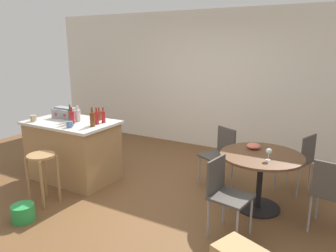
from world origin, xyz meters
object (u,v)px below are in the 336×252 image
bottle_1 (92,119)px  kitchen_island (73,150)px  bottle_0 (97,118)px  folding_chair_left (299,158)px  wine_glass (269,151)px  folding_chair_near (225,191)px  bottle_3 (78,115)px  serving_bowl (253,146)px  folding_chair_right (220,152)px  toolbox (66,113)px  cup_0 (33,118)px  plastic_bucket (23,213)px  cup_1 (70,124)px  dining_table (261,167)px  folding_chair_far (332,191)px  wooden_stool (42,167)px  bottle_4 (72,117)px  bottle_6 (103,117)px  bottle_5 (99,115)px  bottle_2 (70,115)px

bottle_1 → kitchen_island: bearing=171.3°
bottle_0 → folding_chair_left: bearing=23.8°
kitchen_island → wine_glass: bearing=5.8°
folding_chair_near → bottle_3: size_ratio=3.57×
bottle_3 → serving_bowl: bottle_3 is taller
bottle_0 → folding_chair_right: bearing=27.4°
toolbox → cup_0: bearing=-121.2°
kitchen_island → plastic_bucket: bearing=-72.0°
folding_chair_right → kitchen_island: bearing=-156.7°
cup_1 → toolbox: bearing=141.3°
dining_table → toolbox: bearing=-174.0°
toolbox → bottle_3: bottle_3 is taller
toolbox → serving_bowl: (2.86, 0.50, -0.23)m
folding_chair_left → wine_glass: (-0.23, -0.94, 0.34)m
bottle_3 → cup_1: bearing=-63.8°
folding_chair_left → cup_0: (-3.62, -1.51, 0.47)m
folding_chair_far → bottle_1: bottle_1 is taller
wooden_stool → folding_chair_right: (1.81, 1.68, 0.01)m
bottle_0 → plastic_bucket: 1.59m
bottle_3 → folding_chair_near: bearing=-8.1°
kitchen_island → bottle_3: size_ratio=5.57×
kitchen_island → wooden_stool: bearing=-72.0°
bottle_4 → bottle_6: bottle_4 is taller
folding_chair_left → bottle_0: bottle_0 is taller
bottle_0 → bottle_5: 0.26m
bottle_2 → plastic_bucket: (0.39, -1.22, -0.92)m
bottle_3 → bottle_2: bearing=-145.8°
folding_chair_near → bottle_2: bottle_2 is taller
dining_table → bottle_1: bearing=-166.8°
bottle_4 → serving_bowl: (2.49, 0.73, -0.25)m
folding_chair_right → dining_table: bearing=-31.9°
folding_chair_near → bottle_1: bottle_1 is taller
folding_chair_far → bottle_1: (-3.07, -0.34, 0.51)m
folding_chair_right → folding_chair_near: bearing=-66.9°
folding_chair_left → serving_bowl: 0.82m
kitchen_island → bottle_5: bearing=40.1°
plastic_bucket → folding_chair_left: bearing=42.2°
folding_chair_right → cup_0: 2.86m
bottle_4 → plastic_bucket: 1.48m
kitchen_island → bottle_1: bearing=-8.7°
folding_chair_left → bottle_1: bearing=-153.4°
folding_chair_far → bottle_1: 3.13m
kitchen_island → toolbox: toolbox is taller
folding_chair_right → serving_bowl: 0.66m
bottle_1 → dining_table: bearing=13.2°
kitchen_island → bottle_4: size_ratio=5.34×
serving_bowl → wine_glass: bearing=-52.0°
toolbox → cup_1: bearing=-38.7°
wooden_stool → bottle_1: size_ratio=2.41×
bottle_5 → folding_chair_right: bearing=19.6°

